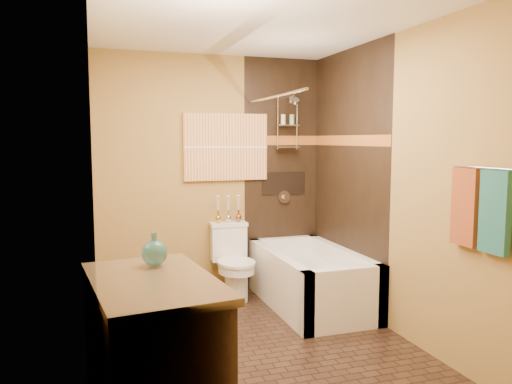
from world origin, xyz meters
name	(u,v)px	position (x,y,z in m)	size (l,w,h in m)	color
floor	(257,345)	(0.00, 0.00, 0.00)	(3.00, 3.00, 0.00)	black
wall_left	(93,194)	(-1.20, 0.00, 1.25)	(0.02, 3.00, 2.50)	#A27C3F
wall_right	(392,185)	(1.20, 0.00, 1.25)	(0.02, 3.00, 2.50)	#A27C3F
wall_back	(212,176)	(0.00, 1.50, 1.25)	(2.40, 0.02, 2.50)	#A27C3F
wall_front	(355,218)	(0.00, -1.50, 1.25)	(2.40, 0.02, 2.50)	#A27C3F
ceiling	(257,22)	(0.00, 0.00, 2.50)	(3.00, 3.00, 0.00)	silver
alcove_tile_back	(281,174)	(0.78, 1.49, 1.25)	(0.85, 0.01, 2.50)	black
alcove_tile_right	(348,178)	(1.19, 0.75, 1.25)	(0.01, 1.50, 2.50)	black
mosaic_band_back	(282,140)	(0.78, 1.48, 1.62)	(0.85, 0.01, 0.10)	#984D1B
mosaic_band_right	(347,140)	(1.18, 0.75, 1.62)	(0.01, 1.50, 0.10)	#984D1B
alcove_niche	(284,183)	(0.80, 1.48, 1.15)	(0.50, 0.01, 0.25)	black
shower_fixtures	(287,136)	(0.80, 1.38, 1.67)	(0.24, 0.33, 1.16)	silver
curtain_rod	(273,97)	(0.40, 0.75, 2.02)	(0.03, 0.03, 1.55)	silver
towel_bar	(480,168)	(1.15, -1.05, 1.45)	(0.02, 0.02, 0.55)	silver
towel_teal	(495,212)	(1.16, -1.18, 1.18)	(0.05, 0.22, 0.52)	#1C6055
towel_rust	(465,207)	(1.16, -0.92, 1.18)	(0.05, 0.22, 0.52)	#923A1A
sunset_painting	(226,147)	(0.14, 1.48, 1.55)	(0.90, 0.04, 0.70)	orange
vanity_mirror	(95,165)	(-1.19, -1.00, 1.50)	(0.01, 1.00, 0.90)	white
bathtub	(310,284)	(0.80, 0.75, 0.22)	(0.80, 1.50, 0.55)	white
toilet	(233,261)	(0.14, 1.22, 0.39)	(0.40, 0.58, 0.76)	white
vanity	(153,359)	(-0.92, -1.00, 0.45)	(0.74, 1.08, 0.90)	black
teal_bottle	(154,249)	(-0.87, -0.73, 0.99)	(0.15, 0.15, 0.24)	#226666
bud_vases	(228,208)	(0.14, 1.39, 0.91)	(0.28, 0.06, 0.28)	gold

